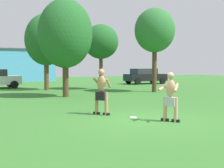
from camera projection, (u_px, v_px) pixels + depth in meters
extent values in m
plane|color=#38752D|center=(145.00, 120.00, 10.47)|extent=(80.00, 80.00, 0.00)
cube|color=black|center=(97.00, 113.00, 11.72)|extent=(0.23, 0.28, 0.09)
cylinder|color=tan|center=(97.00, 103.00, 11.70)|extent=(0.13, 0.13, 0.87)
cube|color=black|center=(106.00, 114.00, 11.50)|extent=(0.23, 0.28, 0.09)
cylinder|color=tan|center=(106.00, 104.00, 11.47)|extent=(0.13, 0.13, 0.87)
cube|color=black|center=(101.00, 96.00, 11.57)|extent=(0.40, 0.45, 0.31)
ellipsoid|color=tan|center=(101.00, 84.00, 11.54)|extent=(0.38, 0.42, 0.63)
cylinder|color=tan|center=(98.00, 83.00, 11.75)|extent=(0.52, 0.36, 0.40)
cylinder|color=tan|center=(108.00, 83.00, 11.50)|extent=(0.44, 0.46, 0.40)
sphere|color=tan|center=(101.00, 72.00, 11.52)|extent=(0.24, 0.24, 0.24)
cube|color=black|center=(176.00, 121.00, 10.09)|extent=(0.23, 0.28, 0.09)
cylinder|color=tan|center=(176.00, 110.00, 10.07)|extent=(0.13, 0.13, 0.82)
cube|color=black|center=(165.00, 120.00, 10.29)|extent=(0.23, 0.28, 0.09)
cylinder|color=tan|center=(165.00, 109.00, 10.27)|extent=(0.13, 0.13, 0.82)
cube|color=#B7B7BC|center=(170.00, 102.00, 10.15)|extent=(0.39, 0.42, 0.29)
ellipsoid|color=tan|center=(171.00, 88.00, 10.13)|extent=(0.36, 0.40, 0.59)
cylinder|color=tan|center=(176.00, 88.00, 9.92)|extent=(0.47, 0.44, 0.27)
cylinder|color=tan|center=(163.00, 87.00, 10.15)|extent=(0.55, 0.31, 0.24)
sphere|color=tan|center=(171.00, 76.00, 10.10)|extent=(0.23, 0.23, 0.23)
cone|color=#194CA5|center=(171.00, 74.00, 10.10)|extent=(0.33, 0.33, 0.12)
cylinder|color=white|center=(133.00, 117.00, 10.92)|extent=(0.27, 0.27, 0.03)
cylinder|color=black|center=(10.00, 83.00, 26.64)|extent=(0.64, 0.23, 0.64)
cylinder|color=black|center=(14.00, 85.00, 25.06)|extent=(0.64, 0.23, 0.64)
cube|color=black|center=(145.00, 77.00, 31.55)|extent=(4.31, 1.82, 0.70)
cube|color=#282D33|center=(144.00, 71.00, 31.42)|extent=(2.41, 1.59, 0.56)
cylinder|color=black|center=(152.00, 80.00, 33.06)|extent=(0.64, 0.22, 0.64)
cylinder|color=black|center=(162.00, 81.00, 31.46)|extent=(0.64, 0.22, 0.64)
cylinder|color=black|center=(128.00, 81.00, 31.67)|extent=(0.64, 0.22, 0.64)
cylinder|color=black|center=(138.00, 81.00, 30.08)|extent=(0.64, 0.22, 0.64)
cube|color=#4C9ED1|center=(15.00, 66.00, 37.96)|extent=(8.55, 6.40, 3.73)
cube|color=#3F3F44|center=(15.00, 50.00, 37.85)|extent=(8.89, 6.66, 0.16)
cylinder|color=#4C3823|center=(66.00, 77.00, 18.23)|extent=(0.36, 0.36, 2.34)
ellipsoid|color=#236028|center=(65.00, 34.00, 18.08)|extent=(3.24, 3.24, 4.09)
cylinder|color=brown|center=(46.00, 74.00, 23.39)|extent=(0.36, 0.36, 2.48)
ellipsoid|color=#236028|center=(46.00, 40.00, 23.23)|extent=(3.21, 3.21, 3.91)
cylinder|color=#4C3823|center=(154.00, 69.00, 21.68)|extent=(0.32, 0.32, 3.28)
ellipsoid|color=#2D7033|center=(155.00, 30.00, 21.52)|extent=(2.84, 2.84, 3.11)
cylinder|color=brown|center=(101.00, 72.00, 24.12)|extent=(0.28, 0.28, 2.81)
ellipsoid|color=#236028|center=(101.00, 42.00, 23.98)|extent=(2.75, 2.75, 2.71)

